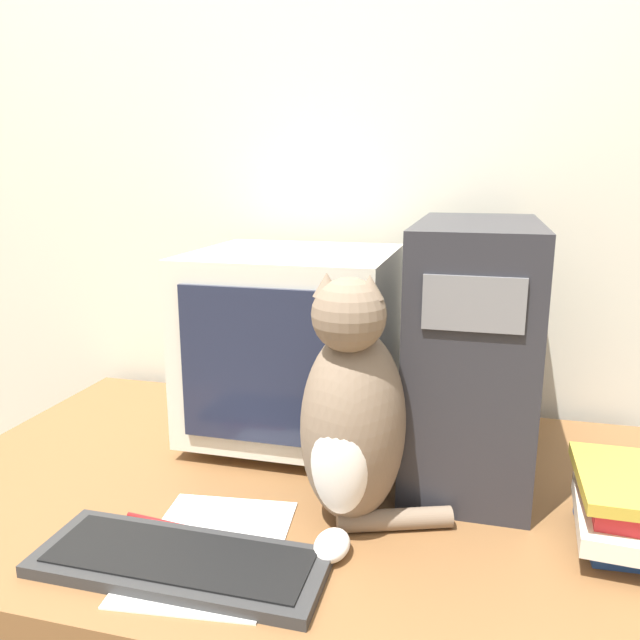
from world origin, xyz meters
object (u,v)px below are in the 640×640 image
(crt_monitor, at_px, (294,343))
(cat, at_px, (353,418))
(book_stack, at_px, (624,509))
(computer_tower, at_px, (472,347))
(keyboard, at_px, (180,562))
(pen, at_px, (166,523))

(crt_monitor, distance_m, cat, 0.35)
(cat, bearing_deg, book_stack, 7.23)
(computer_tower, distance_m, cat, 0.32)
(crt_monitor, xyz_separation_m, computer_tower, (0.36, -0.04, 0.03))
(keyboard, height_order, book_stack, book_stack)
(crt_monitor, distance_m, pen, 0.45)
(computer_tower, height_order, pen, computer_tower)
(crt_monitor, height_order, book_stack, crt_monitor)
(computer_tower, height_order, cat, computer_tower)
(computer_tower, relative_size, pen, 3.24)
(computer_tower, distance_m, keyboard, 0.63)
(keyboard, bearing_deg, pen, 127.76)
(cat, xyz_separation_m, book_stack, (0.41, 0.03, -0.11))
(pen, bearing_deg, cat, 18.88)
(keyboard, relative_size, cat, 1.03)
(keyboard, relative_size, book_stack, 1.89)
(crt_monitor, relative_size, book_stack, 1.79)
(crt_monitor, xyz_separation_m, cat, (0.19, -0.29, -0.03))
(keyboard, distance_m, cat, 0.33)
(crt_monitor, bearing_deg, pen, -103.99)
(computer_tower, relative_size, book_stack, 2.09)
(keyboard, bearing_deg, computer_tower, 49.45)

